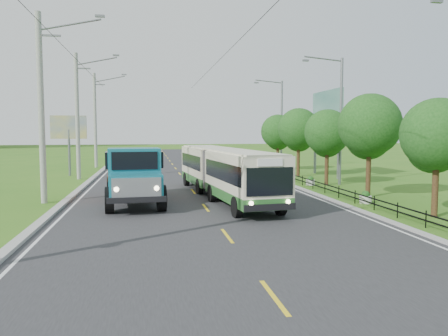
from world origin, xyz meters
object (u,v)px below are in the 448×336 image
object	(u,v)px
bus	(224,169)
tree_back	(278,133)
tree_second	(436,138)
planter_mid	(310,181)
planter_far	(278,171)
billboard_right	(327,114)
pole_far	(95,120)
tree_fourth	(327,135)
pole_near	(42,107)
streetlight_mid	(339,116)
streetlight_far	(280,121)
billboard_left	(69,131)
planter_near	(366,198)
dump_truck	(134,172)
tree_third	(369,129)
pole_mid	(78,116)
tree_fifth	(299,131)

from	to	relation	value
bus	tree_back	bearing A→B (deg)	57.91
tree_second	planter_mid	world-z (taller)	tree_second
planter_far	planter_mid	bearing A→B (deg)	-90.00
billboard_right	planter_far	bearing A→B (deg)	151.61
pole_far	tree_fourth	xyz separation A→B (m)	(18.12, -18.86, -1.51)
pole_near	streetlight_mid	world-z (taller)	pole_near
streetlight_mid	streetlight_far	size ratio (longest dim) A/B	1.00
streetlight_far	billboard_left	size ratio (longest dim) A/B	1.74
planter_near	billboard_left	distance (m)	25.78
billboard_left	tree_second	bearing A→B (deg)	-48.48
tree_back	streetlight_mid	distance (m)	12.23
pole_near	tree_second	bearing A→B (deg)	-20.74
pole_near	bus	distance (m)	10.33
planter_mid	dump_truck	distance (m)	13.70
planter_far	dump_truck	world-z (taller)	dump_truck
tree_second	tree_third	xyz separation A→B (m)	(0.00, 6.00, 0.47)
billboard_left	tree_fourth	bearing A→B (deg)	-26.99
pole_far	streetlight_far	size ratio (longest dim) A/B	1.10
planter_near	billboard_left	world-z (taller)	billboard_left
pole_near	bus	xyz separation A→B (m)	(9.75, 0.21, -3.43)
planter_far	tree_back	bearing A→B (deg)	73.12
planter_far	tree_third	bearing A→B (deg)	-84.82
planter_far	pole_far	bearing A→B (deg)	146.88
tree_back	planter_far	xyz separation A→B (m)	(-1.26, -4.14, -3.37)
billboard_right	streetlight_far	bearing A→B (deg)	101.71
streetlight_far	planter_mid	distance (m)	14.88
pole_far	dump_truck	xyz separation A→B (m)	(4.70, -25.15, -3.40)
tree_fourth	tree_back	distance (m)	12.00
billboard_left	billboard_right	xyz separation A→B (m)	(21.80, -4.00, 1.48)
pole_mid	tree_second	xyz separation A→B (m)	(18.12, -18.86, -1.57)
tree_fifth	tree_back	bearing A→B (deg)	90.00
planter_near	bus	world-z (taller)	bus
planter_near	pole_mid	bearing A→B (deg)	138.35
tree_third	planter_far	bearing A→B (deg)	95.18
billboard_left	dump_truck	world-z (taller)	billboard_left
tree_third	tree_back	distance (m)	18.00
tree_back	planter_far	size ratio (longest dim) A/B	8.21
bus	dump_truck	xyz separation A→B (m)	(-5.04, -1.35, 0.03)
tree_third	planter_mid	distance (m)	7.04
pole_far	tree_second	distance (m)	35.82
tree_fifth	streetlight_mid	distance (m)	6.28
tree_back	billboard_left	xyz separation A→B (m)	(-19.36, -2.14, 0.21)
streetlight_far	tree_back	bearing A→B (deg)	-112.92
dump_truck	tree_back	bearing A→B (deg)	49.87
pole_near	pole_mid	xyz separation A→B (m)	(0.00, 12.00, 0.00)
pole_near	pole_mid	world-z (taller)	same
tree_third	planter_far	size ratio (longest dim) A/B	8.96
tree_fourth	streetlight_far	xyz separation A→B (m)	(0.79, 13.86, 1.32)
streetlight_far	planter_far	size ratio (longest dim) A/B	13.54
billboard_right	pole_near	bearing A→B (deg)	-151.86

